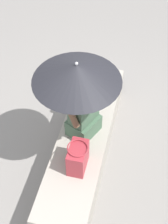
{
  "coord_description": "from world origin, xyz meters",
  "views": [
    {
      "loc": [
        2.33,
        0.56,
        3.56
      ],
      "look_at": [
        -0.01,
        -0.01,
        0.83
      ],
      "focal_mm": 53.52,
      "sensor_mm": 36.0,
      "label": 1
    }
  ],
  "objects_px": {
    "handbag_black": "(91,85)",
    "tote_bag_canvas": "(78,157)",
    "parasol": "(77,73)",
    "person_seated": "(84,109)"
  },
  "relations": [
    {
      "from": "handbag_black",
      "to": "tote_bag_canvas",
      "type": "distance_m",
      "value": 1.07
    },
    {
      "from": "parasol",
      "to": "tote_bag_canvas",
      "type": "distance_m",
      "value": 0.91
    },
    {
      "from": "handbag_black",
      "to": "tote_bag_canvas",
      "type": "xyz_separation_m",
      "value": [
        1.07,
        0.1,
        -0.02
      ]
    },
    {
      "from": "parasol",
      "to": "person_seated",
      "type": "bearing_deg",
      "value": 149.41
    },
    {
      "from": "parasol",
      "to": "handbag_black",
      "type": "relative_size",
      "value": 2.94
    },
    {
      "from": "person_seated",
      "to": "tote_bag_canvas",
      "type": "bearing_deg",
      "value": 6.48
    },
    {
      "from": "handbag_black",
      "to": "tote_bag_canvas",
      "type": "height_order",
      "value": "handbag_black"
    },
    {
      "from": "handbag_black",
      "to": "parasol",
      "type": "bearing_deg",
      "value": -0.04
    },
    {
      "from": "tote_bag_canvas",
      "to": "handbag_black",
      "type": "bearing_deg",
      "value": -174.64
    },
    {
      "from": "person_seated",
      "to": "tote_bag_canvas",
      "type": "xyz_separation_m",
      "value": [
        0.48,
        0.05,
        -0.22
      ]
    }
  ]
}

